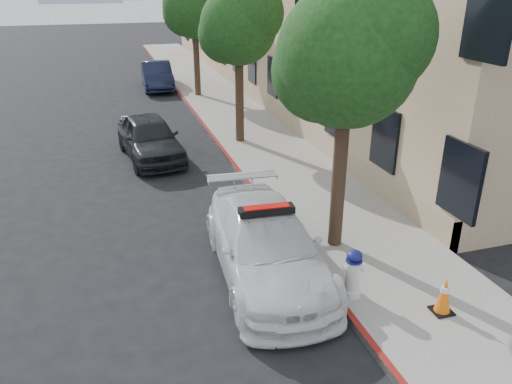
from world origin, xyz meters
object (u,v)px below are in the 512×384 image
at_px(parked_car_mid, 150,137).
at_px(fire_hydrant, 353,274).
at_px(police_car, 266,244).
at_px(parked_car_far, 157,75).
at_px(traffic_cone, 444,296).

distance_m(parked_car_mid, fire_hydrant, 9.74).
xyz_separation_m(police_car, fire_hydrant, (1.25, -1.35, -0.10)).
bearing_deg(parked_car_far, fire_hydrant, -84.70).
height_order(police_car, parked_car_mid, police_car).
bearing_deg(police_car, parked_car_mid, 104.09).
distance_m(police_car, parked_car_mid, 8.13).
distance_m(police_car, traffic_cone, 3.45).
distance_m(police_car, fire_hydrant, 1.84).
relative_size(police_car, parked_car_mid, 1.18).
distance_m(parked_car_far, fire_hydrant, 20.76).
bearing_deg(police_car, fire_hydrant, -43.60).
bearing_deg(traffic_cone, police_car, 137.95).
xyz_separation_m(parked_car_far, traffic_cone, (2.45, -21.68, -0.22)).
height_order(parked_car_far, fire_hydrant, parked_car_far).
distance_m(police_car, parked_car_far, 19.38).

